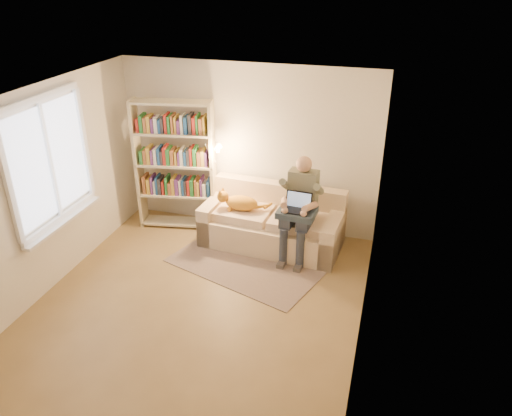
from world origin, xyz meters
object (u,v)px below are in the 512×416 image
(laptop, at_px, (298,206))
(bookshelf, at_px, (175,159))
(sofa, at_px, (273,225))
(cat, at_px, (238,202))
(person, at_px, (300,203))

(laptop, distance_m, bookshelf, 2.11)
(sofa, relative_size, cat, 2.80)
(sofa, relative_size, bookshelf, 1.03)
(laptop, bearing_deg, bookshelf, 171.05)
(sofa, bearing_deg, cat, -165.26)
(person, xyz_separation_m, bookshelf, (-2.04, 0.34, 0.31))
(cat, height_order, laptop, laptop)
(sofa, height_order, bookshelf, bookshelf)
(sofa, relative_size, laptop, 5.49)
(sofa, xyz_separation_m, person, (0.44, -0.19, 0.52))
(cat, distance_m, laptop, 0.99)
(sofa, xyz_separation_m, laptop, (0.44, -0.32, 0.53))
(sofa, distance_m, person, 0.70)
(person, distance_m, laptop, 0.13)
(sofa, relative_size, person, 1.43)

